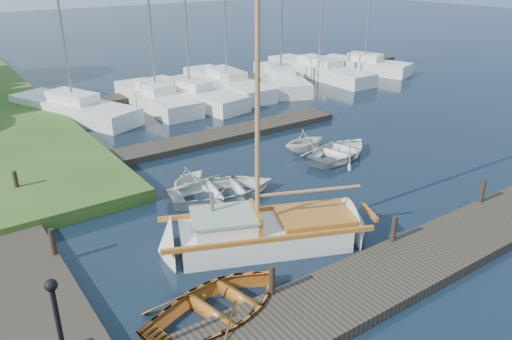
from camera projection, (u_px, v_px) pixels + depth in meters
ground at (256, 201)px, 18.02m from camera, size 160.00×160.00×0.00m
near_dock at (383, 277)px, 13.42m from camera, size 18.00×2.20×0.30m
left_dock at (5, 239)px, 15.26m from camera, size 2.20×18.00×0.30m
far_dock at (213, 137)px, 23.92m from camera, size 14.00×1.60×0.30m
pontoon at (243, 80)px, 35.30m from camera, size 30.00×1.60×0.30m
mooring_post_1 at (272, 280)px, 12.39m from camera, size 0.16×0.16×0.80m
mooring_post_2 at (394, 228)px, 14.75m from camera, size 0.16×0.16×0.80m
mooring_post_3 at (482, 191)px, 17.12m from camera, size 0.16×0.16×0.80m
mooring_post_4 at (53, 242)px, 14.06m from camera, size 0.16×0.16×0.80m
mooring_post_5 at (16, 182)px, 17.84m from camera, size 0.16×0.16×0.80m
lamp_post at (57, 319)px, 9.30m from camera, size 0.24×0.24×2.44m
sailboat at (269, 234)px, 15.13m from camera, size 7.36×4.53×9.83m
dinghy at (220, 303)px, 12.03m from camera, size 4.42×3.51×0.82m
tender_a at (222, 187)px, 18.10m from camera, size 4.46×3.59×0.82m
tender_b at (189, 176)px, 18.73m from camera, size 2.52×2.41×1.03m
tender_c at (340, 149)px, 21.83m from camera, size 4.12×3.37×0.75m
tender_d at (305, 139)px, 22.45m from camera, size 2.25×1.97×1.14m
marina_boat_0 at (73, 107)px, 27.27m from camera, size 5.29×8.59×11.84m
marina_boat_1 at (156, 96)px, 29.36m from camera, size 2.27×7.69×11.07m
marina_boat_2 at (190, 93)px, 30.11m from camera, size 3.79×8.54×10.22m
marina_boat_3 at (227, 82)px, 32.81m from camera, size 2.63×8.95×12.94m
marina_boat_4 at (280, 77)px, 34.05m from camera, size 5.25×8.29×10.79m
marina_boat_5 at (319, 69)px, 36.67m from camera, size 2.28×9.68×11.52m
marina_boat_6 at (365, 64)px, 38.23m from camera, size 4.35×7.20×9.66m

